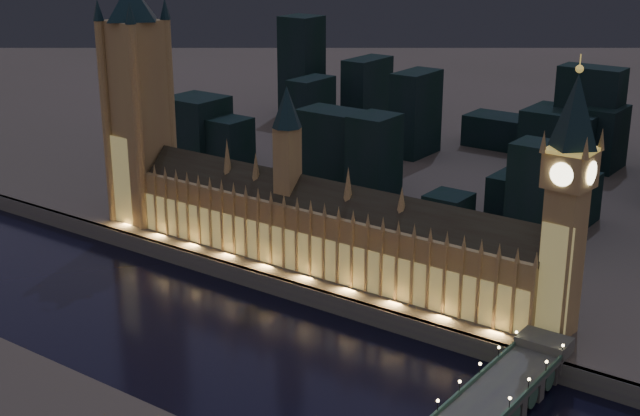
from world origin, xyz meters
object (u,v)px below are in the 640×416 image
Objects in this scene: victoria_tower at (137,93)px; elizabeth_tower at (569,185)px; palace_of_westminster at (323,228)px; westminster_bridge at (482,416)px.

elizabeth_tower is (218.00, -0.01, -6.87)m from victoria_tower.
westminster_bridge is (109.14, -65.19, -20.38)m from palace_of_westminster.
westminster_bridge is at bearing -16.51° from victoria_tower.
westminster_bridge is (220.60, -65.38, -66.18)m from victoria_tower.
elizabeth_tower is at bearing -0.00° from victoria_tower.
palace_of_westminster is 120.51m from victoria_tower.
palace_of_westminster is 1.96× the size of elizabeth_tower.
victoria_tower is at bearing 163.49° from westminster_bridge.
palace_of_westminster is at bearing -0.10° from victoria_tower.
westminster_bridge is (2.60, -65.37, -59.31)m from elizabeth_tower.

